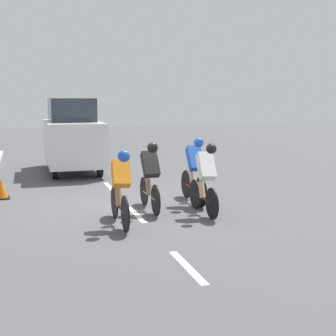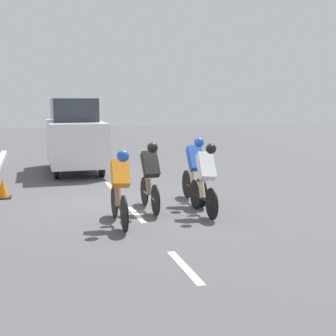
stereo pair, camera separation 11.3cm
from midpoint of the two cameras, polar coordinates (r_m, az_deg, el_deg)
ground_plane at (r=10.56m, az=-5.17°, el=-4.65°), size 60.00×60.00×0.00m
lane_stripe_near at (r=6.85m, az=1.91°, el=-11.95°), size 0.12×1.40×0.01m
lane_stripe_mid at (r=9.79m, az=-4.20°, el=-5.66°), size 0.12×1.40×0.01m
lane_stripe_far at (r=12.86m, az=-7.37°, el=-2.30°), size 0.12×1.40×0.01m
cyclist_white at (r=9.63m, az=4.24°, el=-1.10°), size 0.36×1.61×1.51m
cyclist_black at (r=9.90m, az=-2.51°, el=-0.81°), size 0.33×1.63×1.51m
cyclist_orange at (r=8.80m, az=-6.17°, el=-2.16°), size 0.35×1.72×1.48m
cyclist_blue at (r=10.70m, az=2.97°, el=-0.06°), size 0.32×1.67×1.54m
support_car at (r=15.60m, az=-11.77°, el=3.84°), size 1.70×3.83×2.40m
traffic_cone at (r=11.96m, az=-19.91°, el=-2.43°), size 0.36×0.36×0.49m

